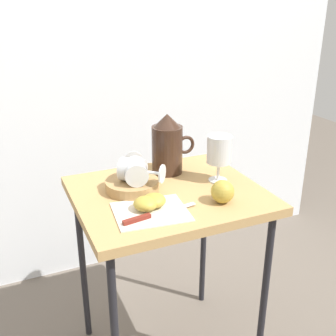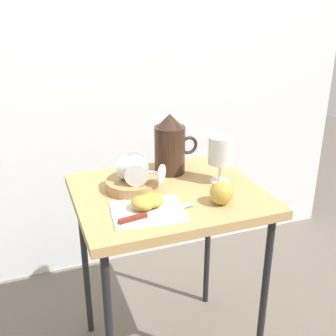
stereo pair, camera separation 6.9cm
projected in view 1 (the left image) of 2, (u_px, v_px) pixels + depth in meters
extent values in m
cube|color=white|center=(104.00, 50.00, 1.78)|extent=(2.40, 0.03, 2.12)
cube|color=tan|center=(168.00, 195.00, 1.34)|extent=(0.60, 0.51, 0.03)
cylinder|color=black|center=(264.00, 299.00, 1.38)|extent=(0.02, 0.02, 0.66)
cylinder|color=black|center=(83.00, 266.00, 1.56)|extent=(0.02, 0.02, 0.66)
cylinder|color=black|center=(204.00, 237.00, 1.75)|extent=(0.02, 0.02, 0.66)
cube|color=silver|center=(151.00, 212.00, 1.20)|extent=(0.23, 0.20, 0.00)
cylinder|color=#AD8451|center=(132.00, 185.00, 1.33)|extent=(0.17, 0.17, 0.03)
cylinder|color=#382319|center=(167.00, 150.00, 1.45)|extent=(0.11, 0.11, 0.17)
cylinder|color=#D1661E|center=(167.00, 159.00, 1.46)|extent=(0.10, 0.10, 0.09)
cone|color=#382319|center=(167.00, 120.00, 1.41)|extent=(0.09, 0.09, 0.05)
torus|color=#382319|center=(186.00, 145.00, 1.47)|extent=(0.07, 0.01, 0.07)
cylinder|color=silver|center=(218.00, 180.00, 1.41)|extent=(0.06, 0.06, 0.00)
cylinder|color=silver|center=(218.00, 171.00, 1.39)|extent=(0.01, 0.01, 0.06)
cylinder|color=silver|center=(219.00, 149.00, 1.36)|extent=(0.08, 0.08, 0.09)
cylinder|color=#D1661E|center=(219.00, 155.00, 1.37)|extent=(0.07, 0.07, 0.05)
cylinder|color=silver|center=(132.00, 170.00, 1.31)|extent=(0.11, 0.11, 0.08)
cylinder|color=silver|center=(153.00, 173.00, 1.29)|extent=(0.05, 0.05, 0.01)
cylinder|color=silver|center=(162.00, 174.00, 1.28)|extent=(0.04, 0.05, 0.06)
cylinder|color=silver|center=(136.00, 171.00, 1.30)|extent=(0.09, 0.10, 0.07)
cylinder|color=silver|center=(134.00, 163.00, 1.37)|extent=(0.03, 0.06, 0.01)
cylinder|color=silver|center=(134.00, 160.00, 1.40)|extent=(0.06, 0.02, 0.06)
ellipsoid|color=#B29938|center=(146.00, 204.00, 1.20)|extent=(0.07, 0.07, 0.04)
ellipsoid|color=#B29938|center=(154.00, 200.00, 1.22)|extent=(0.07, 0.07, 0.04)
sphere|color=#B29938|center=(223.00, 192.00, 1.25)|extent=(0.07, 0.07, 0.07)
cube|color=silver|center=(173.00, 210.00, 1.20)|extent=(0.15, 0.04, 0.00)
cube|color=maroon|center=(137.00, 219.00, 1.14)|extent=(0.09, 0.03, 0.01)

